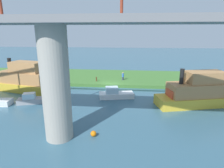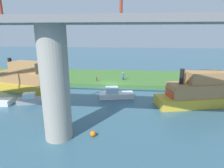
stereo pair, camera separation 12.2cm
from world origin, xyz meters
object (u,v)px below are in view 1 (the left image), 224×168
Objects in this scene: person_on_bank at (123,76)px; riverboat_paddlewheel at (33,99)px; mooring_post at (96,79)px; bridge_pylon at (56,85)px; skiff_small at (196,92)px; pontoon_yellow at (23,79)px; motorboat_white at (115,94)px; marker_buoy at (93,134)px.

person_on_bank is 0.34× the size of riverboat_paddlewheel.
person_on_bank is 4.63m from mooring_post.
bridge_pylon is 10.53m from riverboat_paddlewheel.
mooring_post is at bearing -31.05° from skiff_small.
pontoon_yellow is 2.07× the size of motorboat_white.
marker_buoy is at bearing 83.93° from motorboat_white.
bridge_pylon is 0.98× the size of skiff_small.
person_on_bank is at bearing -95.56° from marker_buoy.
mooring_post is 16.68m from marker_buoy.
mooring_post is 0.08× the size of skiff_small.
motorboat_white is (-3.74, 6.59, -0.33)m from mooring_post.
mooring_post is at bearing 16.68° from person_on_bank.
mooring_post is 11.39m from riverboat_paddlewheel.
pontoon_yellow is at bearing 22.14° from person_on_bank.
pontoon_yellow is (10.10, -12.21, -2.77)m from bridge_pylon.
skiff_small is at bearing -176.44° from riverboat_paddlewheel.
skiff_small reaches higher than person_on_bank.
motorboat_white is (-3.85, -10.25, -4.02)m from bridge_pylon.
pontoon_yellow is 2.44× the size of riverboat_paddlewheel.
skiff_small reaches higher than motorboat_white.
skiff_small is at bearing -142.92° from marker_buoy.
pontoon_yellow is at bearing -50.42° from bridge_pylon.
mooring_post is (-0.11, -16.84, -3.69)m from bridge_pylon.
skiff_small is at bearing 171.48° from pontoon_yellow.
mooring_post reaches higher than marker_buoy.
bridge_pylon is 6.57× the size of person_on_bank.
skiff_small reaches higher than marker_buoy.
riverboat_paddlewheel is at bearing 44.91° from person_on_bank.
marker_buoy is at bearing -172.05° from bridge_pylon.
riverboat_paddlewheel is (6.26, -7.40, -4.11)m from bridge_pylon.
marker_buoy is (-2.80, -0.39, -4.31)m from bridge_pylon.
skiff_small is 20.06m from riverboat_paddlewheel.
pontoon_yellow reaches higher than skiff_small.
marker_buoy is (-9.07, 7.01, -0.21)m from riverboat_paddlewheel.
bridge_pylon is 17.24m from mooring_post.
riverboat_paddlewheel is at bearing -49.77° from bridge_pylon.
bridge_pylon is at bearing 129.58° from pontoon_yellow.
skiff_small reaches higher than riverboat_paddlewheel.
bridge_pylon is 0.92× the size of pontoon_yellow.
marker_buoy is (10.92, 8.25, -1.43)m from skiff_small.
pontoon_yellow is (14.63, 5.95, 0.59)m from person_on_bank.
bridge_pylon is 5.16m from marker_buoy.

